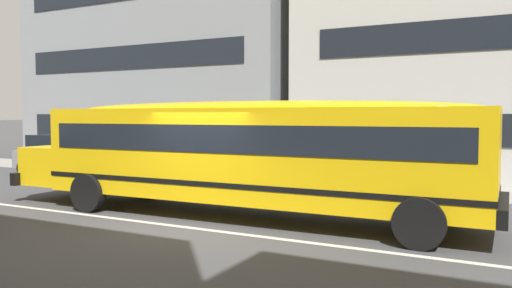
# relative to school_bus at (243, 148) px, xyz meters

# --- Properties ---
(ground_plane) EXTENTS (400.00, 400.00, 0.00)m
(ground_plane) POSITION_rel_school_bus_xyz_m (-0.46, -1.59, -1.64)
(ground_plane) COLOR #424244
(sidewalk_far) EXTENTS (120.00, 3.00, 0.01)m
(sidewalk_far) POSITION_rel_school_bus_xyz_m (-0.46, 6.41, -1.64)
(sidewalk_far) COLOR gray
(sidewalk_far) RESTS_ON ground_plane
(lane_centreline) EXTENTS (110.00, 0.16, 0.01)m
(lane_centreline) POSITION_rel_school_bus_xyz_m (-0.46, -1.59, -1.64)
(lane_centreline) COLOR silver
(lane_centreline) RESTS_ON ground_plane
(school_bus) EXTENTS (12.42, 2.95, 2.77)m
(school_bus) POSITION_rel_school_bus_xyz_m (0.00, 0.00, 0.00)
(school_bus) COLOR yellow
(school_bus) RESTS_ON ground_plane
(parked_car_grey_beside_sign) EXTENTS (3.98, 2.03, 1.64)m
(parked_car_grey_beside_sign) POSITION_rel_school_bus_xyz_m (-10.50, 3.93, -0.80)
(parked_car_grey_beside_sign) COLOR gray
(parked_car_grey_beside_sign) RESTS_ON ground_plane
(apartment_block_far_left) EXTENTS (14.86, 12.12, 16.50)m
(apartment_block_far_left) POSITION_rel_school_bus_xyz_m (-10.60, 13.94, 6.61)
(apartment_block_far_left) COLOR gray
(apartment_block_far_left) RESTS_ON ground_plane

